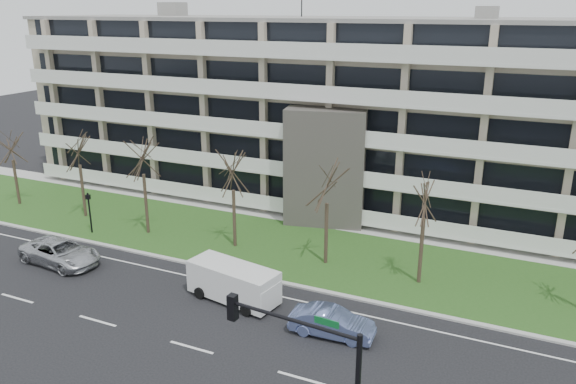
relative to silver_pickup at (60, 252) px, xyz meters
The scene contains 17 objects.
ground 14.01m from the silver_pickup, 19.17° to the right, with size 160.00×160.00×0.00m, color black.
grass_verge 15.68m from the silver_pickup, 32.48° to the left, with size 90.00×10.00×0.06m, color #224E1A.
curb 13.66m from the silver_pickup, 14.47° to the left, with size 90.00×0.35×0.12m, color #B2B2AD.
sidewalk 19.20m from the silver_pickup, 46.48° to the left, with size 90.00×2.00×0.08m, color #B2B2AD.
lane_edge_line 13.37m from the silver_pickup, ahead, with size 90.00×0.12×0.01m, color white.
apartment_building 25.50m from the silver_pickup, 57.51° to the left, with size 60.50×15.10×18.75m.
silver_pickup is the anchor object (origin of this frame).
blue_sedan 19.18m from the silver_pickup, ahead, with size 1.53×4.38×1.44m, color #6E80BF.
white_van 12.84m from the silver_pickup, ahead, with size 5.71×2.96×2.11m.
traffic_signal 23.41m from the silver_pickup, 22.92° to the right, with size 5.37×0.79×6.23m.
pedestrian_signal 5.38m from the silver_pickup, 111.22° to the left, with size 0.32×0.26×3.17m.
tree_0 14.94m from the silver_pickup, 148.93° to the left, with size 3.49×3.49×6.97m.
tree_1 10.25m from the silver_pickup, 123.32° to the left, with size 3.86×3.86×7.71m.
tree_2 8.87m from the silver_pickup, 73.62° to the left, with size 4.10×4.10×8.20m.
tree_3 12.58m from the silver_pickup, 38.26° to the left, with size 3.73×3.73×7.46m.
tree_4 18.13m from the silver_pickup, 24.39° to the left, with size 3.74×3.74×7.47m.
tree_5 23.67m from the silver_pickup, 17.53° to the left, with size 3.79×3.79×7.57m.
Camera 1 is at (14.26, -19.92, 16.07)m, focal length 35.00 mm.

